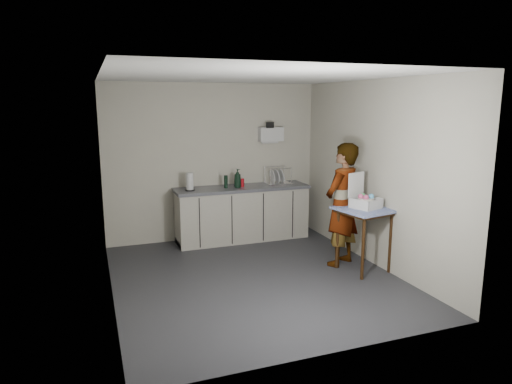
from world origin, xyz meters
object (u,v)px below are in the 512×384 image
object	(u,v)px
standing_man	(342,205)
kitchen_counter	(242,215)
dish_rack	(277,180)
bakery_box	(365,200)
side_table	(365,216)
dark_bottle	(226,182)
soda_can	(242,183)
paper_towel	(190,182)
soap_bottle	(238,178)

from	to	relation	value
standing_man	kitchen_counter	bearing A→B (deg)	-90.45
dish_rack	bakery_box	distance (m)	2.01
side_table	standing_man	xyz separation A→B (m)	(-0.16, 0.33, 0.10)
kitchen_counter	dark_bottle	distance (m)	0.65
soda_can	paper_towel	world-z (taller)	paper_towel
soda_can	dish_rack	world-z (taller)	dish_rack
kitchen_counter	dish_rack	size ratio (longest dim) A/B	5.32
soap_bottle	soda_can	xyz separation A→B (m)	(0.10, 0.06, -0.09)
soap_bottle	paper_towel	distance (m)	0.79
side_table	soap_bottle	size ratio (longest dim) A/B	2.84
bakery_box	soda_can	bearing A→B (deg)	99.29
dark_bottle	dish_rack	world-z (taller)	dish_rack
soda_can	bakery_box	world-z (taller)	bakery_box
soda_can	dark_bottle	distance (m)	0.29
dark_bottle	paper_towel	size ratio (longest dim) A/B	0.74
kitchen_counter	side_table	distance (m)	2.27
paper_towel	bakery_box	distance (m)	2.75
side_table	soap_bottle	world-z (taller)	soap_bottle
kitchen_counter	soda_can	distance (m)	0.55
soap_bottle	dish_rack	xyz separation A→B (m)	(0.75, 0.10, -0.09)
soda_can	dark_bottle	bearing A→B (deg)	-174.77
standing_man	dark_bottle	world-z (taller)	standing_man
paper_towel	bakery_box	size ratio (longest dim) A/B	0.60
dark_bottle	kitchen_counter	bearing A→B (deg)	4.84
standing_man	bakery_box	world-z (taller)	standing_man
soda_can	dark_bottle	world-z (taller)	dark_bottle
standing_man	dish_rack	bearing A→B (deg)	-110.75
dark_bottle	dish_rack	size ratio (longest dim) A/B	0.50
bakery_box	kitchen_counter	bearing A→B (deg)	99.35
dish_rack	soap_bottle	bearing A→B (deg)	-172.57
side_table	soda_can	bearing A→B (deg)	108.44
kitchen_counter	standing_man	size ratio (longest dim) A/B	1.28
soda_can	dish_rack	bearing A→B (deg)	3.07
kitchen_counter	soda_can	world-z (taller)	soda_can
kitchen_counter	bakery_box	xyz separation A→B (m)	(1.11, -1.92, 0.56)
side_table	dark_bottle	size ratio (longest dim) A/B	4.20
dish_rack	kitchen_counter	bearing A→B (deg)	-176.76
soap_bottle	bakery_box	world-z (taller)	bakery_box
kitchen_counter	dish_rack	xyz separation A→B (m)	(0.65, 0.04, 0.55)
soap_bottle	soda_can	size ratio (longest dim) A/B	2.31
side_table	standing_man	distance (m)	0.38
kitchen_counter	paper_towel	world-z (taller)	paper_towel
side_table	soap_bottle	xyz separation A→B (m)	(-1.20, 1.89, 0.30)
soap_bottle	soda_can	world-z (taller)	soap_bottle
soda_can	dish_rack	distance (m)	0.65
kitchen_counter	side_table	size ratio (longest dim) A/B	2.54
soda_can	bakery_box	xyz separation A→B (m)	(1.11, -1.93, 0.01)
kitchen_counter	soap_bottle	size ratio (longest dim) A/B	7.22
soda_can	side_table	bearing A→B (deg)	-60.70
side_table	dark_bottle	world-z (taller)	dark_bottle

